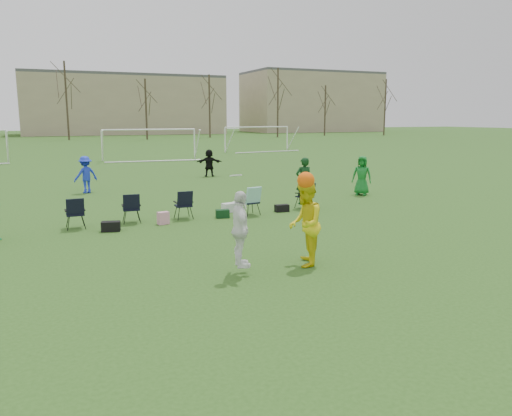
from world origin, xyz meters
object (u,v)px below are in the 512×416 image
center_contest (286,224)px  goal_mid (149,136)px  goal_right (257,132)px  fielder_blue (86,175)px  fielder_green_far (362,176)px  fielder_black (209,163)px

center_contest → goal_mid: 30.58m
center_contest → goal_right: goal_right is taller
fielder_blue → center_contest: (3.14, -13.81, 0.19)m
fielder_green_far → fielder_black: (-4.00, 9.28, -0.08)m
fielder_green_far → goal_right: (7.18, 28.04, 1.06)m
center_contest → goal_mid: bearing=84.1°
fielder_green_far → goal_mid: bearing=146.5°
fielder_blue → goal_right: size_ratio=0.23×
center_contest → goal_mid: (3.13, 30.41, 0.90)m
fielder_green_far → center_contest: size_ratio=0.70×
fielder_green_far → goal_mid: goal_mid is taller
fielder_blue → goal_right: 29.08m
fielder_blue → fielder_black: fielder_blue is taller
fielder_green_far → fielder_black: size_ratio=1.10×
fielder_green_far → goal_mid: 22.59m
fielder_blue → fielder_green_far: fielder_green_far is taller
fielder_blue → fielder_black: size_ratio=1.06×
fielder_black → fielder_green_far: bearing=132.6°
fielder_green_far → goal_mid: size_ratio=0.23×
fielder_blue → fielder_green_far: size_ratio=0.97×
goal_mid → goal_right: same height
fielder_blue → fielder_black: (7.10, 3.84, -0.05)m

